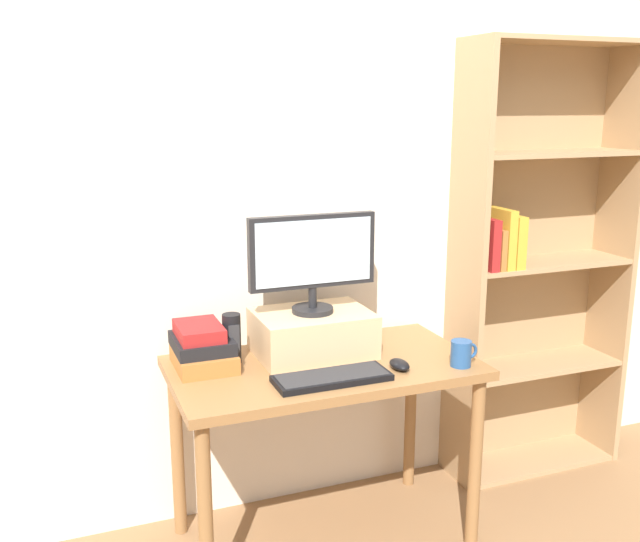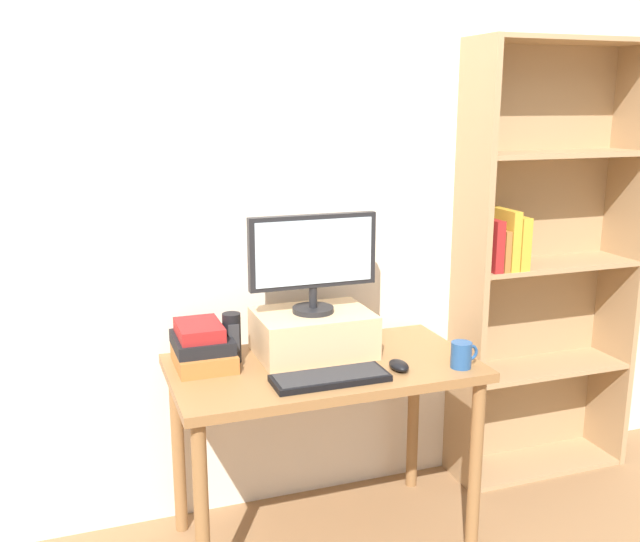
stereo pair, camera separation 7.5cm
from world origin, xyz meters
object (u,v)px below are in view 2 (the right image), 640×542
Objects in this scene: book_stack at (202,346)px; coffee_mug at (462,355)px; bookshelf_unit at (540,262)px; keyboard at (330,378)px; desk at (323,388)px; desk_speaker at (232,338)px; computer_monitor at (314,257)px; computer_mouse at (399,365)px; riser_box at (314,333)px.

coffee_mug is at bearing -21.04° from book_stack.
bookshelf_unit is 4.75× the size of keyboard.
desk is 0.39m from desk_speaker.
keyboard is at bearing -159.97° from bookshelf_unit.
computer_monitor is 4.78× the size of computer_mouse.
book_stack reaches higher than coffee_mug.
computer_monitor is 0.51m from computer_mouse.
keyboard is at bearing -101.88° from desk.
computer_mouse is 0.63m from desk_speaker.
keyboard is at bearing -97.91° from riser_box.
riser_box is 4.06× the size of coffee_mug.
desk is 0.58× the size of bookshelf_unit.
computer_monitor is at bearing 88.12° from desk.
coffee_mug is 0.57× the size of desk_speaker.
bookshelf_unit reaches higher than coffee_mug.
coffee_mug is (0.89, -0.34, -0.02)m from book_stack.
book_stack is at bearing 158.96° from coffee_mug.
computer_monitor is at bearing -2.81° from book_stack.
desk is at bearing -17.56° from book_stack.
riser_box reaches higher than keyboard.
coffee_mug reaches higher than keyboard.
desk is at bearing -91.88° from computer_monitor.
bookshelf_unit is at bearing 24.67° from computer_mouse.
desk is 0.50m from computer_monitor.
desk is 0.21m from keyboard.
bookshelf_unit is 1.46m from desk_speaker.
riser_box is (0.00, 0.12, 0.18)m from desk.
desk is 2.29× the size of computer_monitor.
book_stack is at bearing 177.19° from computer_monitor.
computer_monitor is 1.81× the size of book_stack.
riser_box is 4.22× the size of computer_mouse.
computer_mouse is 0.96× the size of coffee_mug.
keyboard is at bearing -47.13° from desk_speaker.
desk is at bearing 146.41° from computer_mouse.
keyboard is at bearing -38.15° from book_stack.
coffee_mug is at bearing -35.02° from riser_box.
book_stack is (-0.43, 0.14, 0.17)m from desk.
riser_box is 0.30m from keyboard.
book_stack reaches higher than computer_mouse.
bookshelf_unit is 3.94× the size of computer_monitor.
computer_monitor is (0.00, 0.11, 0.48)m from desk.
bookshelf_unit is 7.12× the size of book_stack.
riser_box is 2.31× the size of desk_speaker.
desk is 0.53m from coffee_mug.
computer_monitor reaches higher than desk_speaker.
keyboard is 0.42m from desk_speaker.
computer_mouse is (-0.89, -0.41, -0.23)m from bookshelf_unit.
bookshelf_unit is at bearing 6.96° from riser_box.
desk is at bearing 78.12° from keyboard.
computer_monitor is (-1.13, -0.14, 0.14)m from bookshelf_unit.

